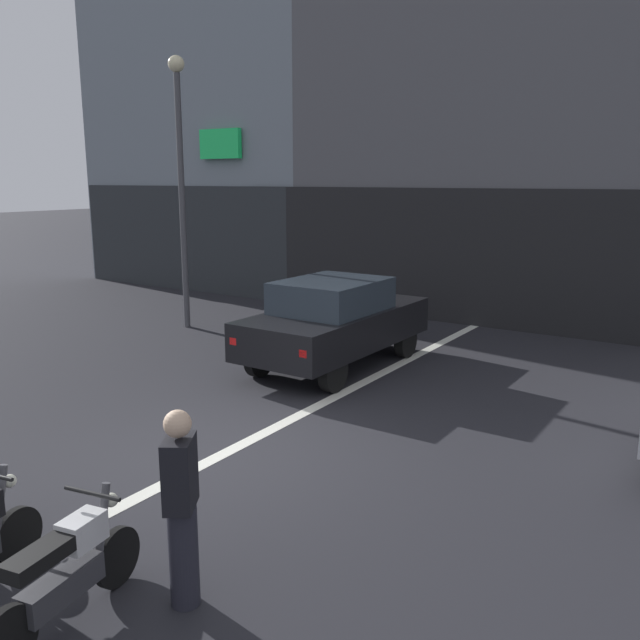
{
  "coord_description": "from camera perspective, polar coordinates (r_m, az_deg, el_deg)",
  "views": [
    {
      "loc": [
        5.31,
        -5.84,
        3.41
      ],
      "look_at": [
        0.16,
        2.0,
        1.4
      ],
      "focal_mm": 37.05,
      "sensor_mm": 36.0,
      "label": 1
    }
  ],
  "objects": [
    {
      "name": "building_mid_block",
      "position": [
        20.45,
        14.23,
        17.83
      ],
      "size": [
        10.83,
        8.73,
        11.18
      ],
      "color": "#56565B",
      "rests_on": "ground"
    },
    {
      "name": "car_white_down_street",
      "position": [
        19.45,
        20.95,
        3.84
      ],
      "size": [
        1.77,
        4.1,
        1.64
      ],
      "color": "black",
      "rests_on": "ground"
    },
    {
      "name": "motorcycle_white_row_centre",
      "position": [
        5.76,
        -21.03,
        -19.62
      ],
      "size": [
        0.55,
        1.66,
        0.98
      ],
      "color": "black",
      "rests_on": "ground"
    },
    {
      "name": "lane_centre_line",
      "position": [
        13.41,
        8.88,
        -2.76
      ],
      "size": [
        0.2,
        18.0,
        0.01
      ],
      "primitive_type": "cube",
      "color": "silver",
      "rests_on": "ground"
    },
    {
      "name": "person_by_motorcycles",
      "position": [
        5.56,
        -11.88,
        -15.57
      ],
      "size": [
        0.38,
        0.42,
        1.67
      ],
      "color": "#23232D",
      "rests_on": "ground"
    },
    {
      "name": "car_black_crossing_near",
      "position": [
        12.05,
        1.32,
        -0.01
      ],
      "size": [
        1.81,
        4.12,
        1.64
      ],
      "color": "black",
      "rests_on": "ground"
    },
    {
      "name": "street_lamp",
      "position": [
        15.48,
        -11.96,
        13.02
      ],
      "size": [
        0.36,
        0.36,
        6.03
      ],
      "color": "#47474C",
      "rests_on": "ground"
    },
    {
      "name": "ground_plane",
      "position": [
        8.6,
        -8.39,
        -11.41
      ],
      "size": [
        120.0,
        120.0,
        0.0
      ],
      "primitive_type": "plane",
      "color": "#232328"
    }
  ]
}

